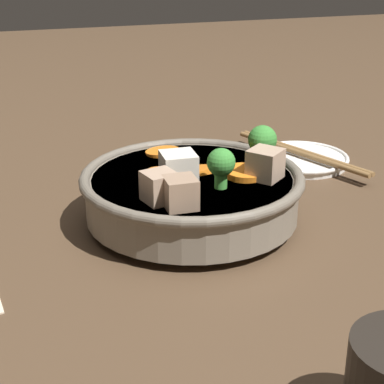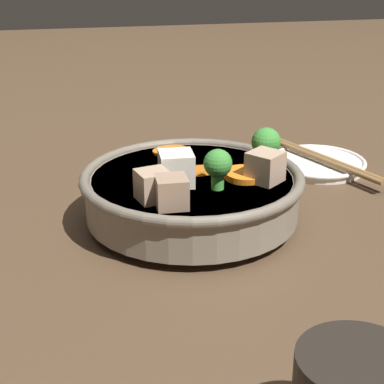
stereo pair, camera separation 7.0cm
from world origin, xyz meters
The scene contains 4 objects.
ground_plane centered at (0.00, 0.00, 0.00)m, with size 3.00×3.00×0.00m, color #4C3826.
stirfry_bowl centered at (0.00, 0.00, 0.04)m, with size 0.25×0.25×0.10m.
side_saucer centered at (-0.14, 0.20, 0.01)m, with size 0.13×0.13×0.01m.
chopsticks_pair centered at (-0.14, 0.20, 0.02)m, with size 0.22×0.10×0.01m.
Camera 2 is at (0.64, -0.13, 0.31)m, focal length 60.00 mm.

